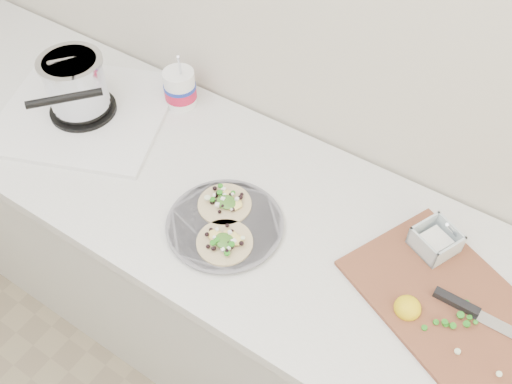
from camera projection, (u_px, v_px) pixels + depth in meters
The scene contains 5 objects.
counter at pixel (217, 270), 1.92m from camera, with size 2.44×0.66×0.90m.
stove at pixel (79, 94), 1.69m from camera, with size 0.63×0.61×0.24m.
taco_plate at pixel (225, 223), 1.46m from camera, with size 0.30×0.30×0.04m.
tub at pixel (180, 86), 1.74m from camera, with size 0.10×0.10×0.22m.
cutboard at pixel (448, 294), 1.32m from camera, with size 0.53×0.47×0.07m.
Camera 1 is at (0.69, 0.63, 2.08)m, focal length 40.00 mm.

